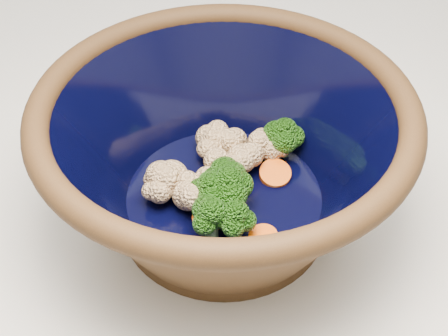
{
  "coord_description": "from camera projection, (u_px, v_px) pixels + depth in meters",
  "views": [
    {
      "loc": [
        0.0,
        -0.52,
        1.38
      ],
      "look_at": [
        0.01,
        -0.09,
        0.97
      ],
      "focal_mm": 50.0,
      "sensor_mm": 36.0,
      "label": 1
    }
  ],
  "objects": [
    {
      "name": "mixing_bowl",
      "position": [
        224.0,
        157.0,
        0.58
      ],
      "size": [
        0.4,
        0.4,
        0.15
      ],
      "rotation": [
        0.0,
        0.0,
        -0.22
      ],
      "color": "black",
      "rests_on": "counter"
    },
    {
      "name": "vegetable_pile",
      "position": [
        224.0,
        175.0,
        0.6
      ],
      "size": [
        0.16,
        0.16,
        0.05
      ],
      "color": "#608442",
      "rests_on": "mixing_bowl"
    }
  ]
}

